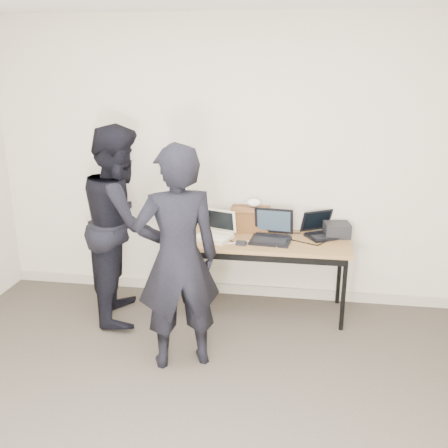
% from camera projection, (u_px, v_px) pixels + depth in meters
% --- Properties ---
extents(room, '(4.60, 4.60, 2.80)m').
position_uv_depth(room, '(159.00, 242.00, 2.63)').
color(room, '#3D362E').
rests_on(room, ground).
extents(desk, '(1.50, 0.66, 0.72)m').
position_uv_depth(desk, '(267.00, 246.00, 4.57)').
color(desk, brown).
rests_on(desk, ground).
extents(laptop_beige, '(0.39, 0.38, 0.25)m').
position_uv_depth(laptop_beige, '(215.00, 233.00, 4.59)').
color(laptop_beige, beige).
rests_on(laptop_beige, desk).
extents(laptop_center, '(0.39, 0.38, 0.28)m').
position_uv_depth(laptop_center, '(272.00, 233.00, 4.54)').
color(laptop_center, black).
rests_on(laptop_center, desk).
extents(laptop_right, '(0.42, 0.41, 0.23)m').
position_uv_depth(laptop_right, '(321.00, 230.00, 4.65)').
color(laptop_right, black).
rests_on(laptop_right, desk).
extents(leather_satchel, '(0.36, 0.18, 0.25)m').
position_uv_depth(leather_satchel, '(250.00, 219.00, 4.75)').
color(leather_satchel, '#563216').
rests_on(leather_satchel, desk).
extents(tissue, '(0.14, 0.11, 0.08)m').
position_uv_depth(tissue, '(254.00, 203.00, 4.71)').
color(tissue, white).
rests_on(tissue, leather_satchel).
extents(equipment_box, '(0.26, 0.23, 0.13)m').
position_uv_depth(equipment_box, '(337.00, 230.00, 4.62)').
color(equipment_box, black).
rests_on(equipment_box, desk).
extents(power_brick, '(0.10, 0.07, 0.03)m').
position_uv_depth(power_brick, '(241.00, 243.00, 4.42)').
color(power_brick, black).
rests_on(power_brick, desk).
extents(cables, '(1.16, 0.43, 0.01)m').
position_uv_depth(cables, '(272.00, 240.00, 4.54)').
color(cables, silver).
rests_on(cables, desk).
extents(person_typist, '(0.75, 0.63, 1.74)m').
position_uv_depth(person_typist, '(178.00, 259.00, 3.70)').
color(person_typist, black).
rests_on(person_typist, ground).
extents(person_observer, '(0.86, 1.00, 1.77)m').
position_uv_depth(person_observer, '(122.00, 224.00, 4.48)').
color(person_observer, black).
rests_on(person_observer, ground).
extents(baseboard, '(4.50, 0.03, 0.10)m').
position_uv_depth(baseboard, '(224.00, 288.00, 5.13)').
color(baseboard, '#A79F8A').
rests_on(baseboard, ground).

